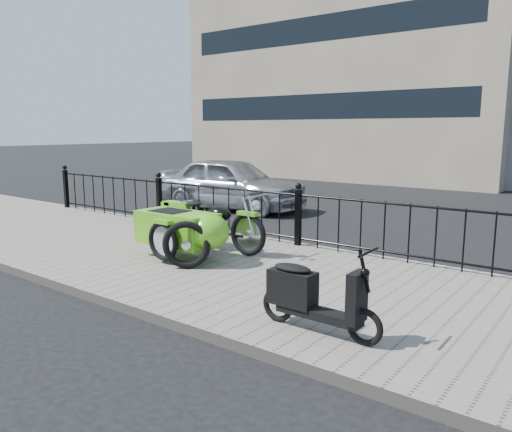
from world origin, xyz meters
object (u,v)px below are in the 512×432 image
Objects in this scene: motorcycle_sidecar at (192,228)px; sedan_car at (231,183)px; scooter at (311,296)px; spare_tire at (186,245)px.

sedan_car is (-3.07, 4.60, 0.10)m from motorcycle_sidecar.
scooter is 8.47m from sedan_car.
scooter is 2.71m from spare_tire.
spare_tire is at bearing -151.99° from sedan_car.
scooter is 0.33× the size of sedan_car.
spare_tire is (-2.57, 0.85, -0.00)m from scooter.
sedan_car is at bearing 124.07° from spare_tire.
scooter reaches higher than spare_tire.
sedan_car reaches higher than spare_tire.
sedan_car is (-6.02, 5.96, 0.22)m from scooter.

